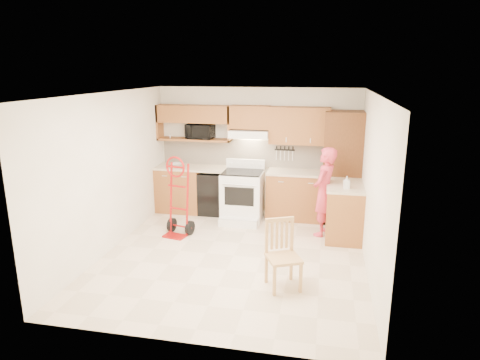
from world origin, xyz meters
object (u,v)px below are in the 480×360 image
(person, at_px, (324,192))
(hand_truck, at_px, (177,200))
(range, at_px, (242,192))
(dining_chair, at_px, (284,255))
(microwave, at_px, (200,131))

(person, relative_size, hand_truck, 1.23)
(range, relative_size, hand_truck, 0.89)
(range, xyz_separation_m, hand_truck, (-0.96, -0.98, 0.07))
(hand_truck, height_order, dining_chair, hand_truck)
(microwave, bearing_deg, hand_truck, -85.99)
(range, bearing_deg, hand_truck, -134.45)
(range, distance_m, dining_chair, 2.68)
(person, bearing_deg, dining_chair, 7.20)
(range, relative_size, person, 0.72)
(hand_truck, relative_size, dining_chair, 1.38)
(microwave, relative_size, dining_chair, 0.57)
(microwave, relative_size, range, 0.47)
(person, xyz_separation_m, dining_chair, (-0.49, -2.03, -0.32))
(dining_chair, bearing_deg, microwave, 99.26)
(microwave, bearing_deg, person, -15.16)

